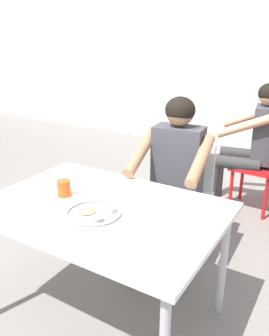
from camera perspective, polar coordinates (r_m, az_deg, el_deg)
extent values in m
cube|color=slate|center=(2.35, -7.20, -22.60)|extent=(12.00, 12.00, 0.05)
cube|color=white|center=(5.28, 20.57, 20.59)|extent=(12.00, 0.12, 3.40)
cube|color=white|center=(1.90, -5.36, -6.64)|extent=(1.28, 0.88, 0.03)
cylinder|color=#B2B2B7|center=(2.65, -10.32, -7.44)|extent=(0.04, 0.04, 0.70)
cylinder|color=#B2B2B7|center=(2.16, 14.28, -14.86)|extent=(0.04, 0.04, 0.70)
cylinder|color=#B7BABF|center=(1.81, -6.69, -7.48)|extent=(0.28, 0.28, 0.01)
torus|color=#B7BABF|center=(1.80, -6.71, -7.17)|extent=(0.28, 0.28, 0.01)
cylinder|color=#B2B5BA|center=(1.73, -6.18, -8.29)|extent=(0.06, 0.06, 0.03)
cylinder|color=maroon|center=(1.72, -6.19, -8.13)|extent=(0.05, 0.05, 0.01)
cylinder|color=#B2B5BA|center=(1.81, -3.98, -6.84)|extent=(0.06, 0.06, 0.03)
cylinder|color=#9E4714|center=(1.80, -3.99, -6.69)|extent=(0.05, 0.05, 0.01)
ellipsoid|color=tan|center=(1.83, -7.94, -6.83)|extent=(0.14, 0.12, 0.01)
ellipsoid|color=tan|center=(1.84, -7.66, -6.45)|extent=(0.08, 0.06, 0.01)
cylinder|color=#D84C19|center=(2.02, -11.45, -3.25)|extent=(0.08, 0.08, 0.09)
cylinder|color=#593319|center=(2.01, -11.51, -2.51)|extent=(0.07, 0.07, 0.02)
cube|color=silver|center=(2.65, 7.25, -5.11)|extent=(0.48, 0.46, 0.04)
cube|color=silver|center=(2.73, 8.67, 0.47)|extent=(0.42, 0.08, 0.39)
cylinder|color=silver|center=(2.58, 9.71, -11.83)|extent=(0.03, 0.03, 0.42)
cylinder|color=silver|center=(2.67, 2.24, -10.28)|extent=(0.03, 0.03, 0.42)
cylinder|color=silver|center=(2.85, 11.51, -8.57)|extent=(0.03, 0.03, 0.42)
cylinder|color=silver|center=(2.94, 4.73, -7.29)|extent=(0.03, 0.03, 0.42)
cylinder|color=#3B3B3B|center=(2.34, 6.97, -14.76)|extent=(0.10, 0.10, 0.46)
cylinder|color=#3B3B3B|center=(2.37, 8.77, -6.83)|extent=(0.17, 0.41, 0.12)
cylinder|color=#3B3B3B|center=(2.43, 0.06, -13.15)|extent=(0.10, 0.10, 0.46)
cylinder|color=#3B3B3B|center=(2.46, 2.03, -5.55)|extent=(0.17, 0.41, 0.12)
cube|color=#3F3F47|center=(2.49, 7.09, 0.99)|extent=(0.36, 0.24, 0.51)
cylinder|color=#996B4C|center=(2.24, 10.75, 1.33)|extent=(0.13, 0.46, 0.25)
cylinder|color=#996B4C|center=(2.36, 1.09, 2.72)|extent=(0.13, 0.46, 0.25)
sphere|color=#996B4C|center=(2.39, 7.46, 9.04)|extent=(0.19, 0.19, 0.19)
ellipsoid|color=black|center=(2.39, 7.48, 9.38)|extent=(0.21, 0.20, 0.18)
cube|color=red|center=(3.48, 19.18, 0.20)|extent=(0.43, 0.42, 0.04)
cylinder|color=red|center=(3.47, 15.46, -3.54)|extent=(0.03, 0.03, 0.42)
cylinder|color=red|center=(3.75, 17.12, -1.90)|extent=(0.03, 0.03, 0.42)
cylinder|color=red|center=(3.39, 20.57, -4.71)|extent=(0.03, 0.03, 0.42)
cylinder|color=#323232|center=(3.48, 12.75, -2.95)|extent=(0.10, 0.10, 0.45)
cylinder|color=#323232|center=(3.36, 16.45, 0.74)|extent=(0.41, 0.19, 0.12)
cylinder|color=#323232|center=(3.75, 13.53, -1.25)|extent=(0.10, 0.10, 0.45)
cylinder|color=#323232|center=(3.65, 16.96, 2.21)|extent=(0.41, 0.19, 0.12)
cube|color=#3F3F47|center=(3.42, 20.48, 5.17)|extent=(0.25, 0.37, 0.52)
cylinder|color=tan|center=(3.21, 17.34, 6.48)|extent=(0.46, 0.15, 0.25)
cylinder|color=tan|center=(3.61, 17.96, 7.89)|extent=(0.46, 0.15, 0.25)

